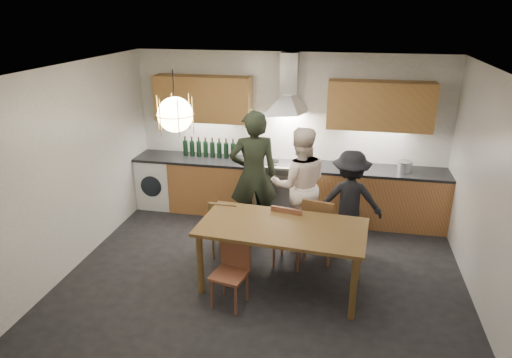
% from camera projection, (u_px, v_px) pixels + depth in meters
% --- Properties ---
extents(ground, '(5.00, 5.00, 0.00)m').
position_uv_depth(ground, '(263.00, 279.00, 5.78)').
color(ground, black).
rests_on(ground, ground).
extents(room_shell, '(5.02, 4.52, 2.61)m').
position_uv_depth(room_shell, '(264.00, 151.00, 5.18)').
color(room_shell, white).
rests_on(room_shell, ground).
extents(counter_run, '(5.00, 0.62, 0.90)m').
position_uv_depth(counter_run, '(287.00, 190.00, 7.41)').
color(counter_run, '#B87B46').
rests_on(counter_run, ground).
extents(range_stove, '(0.90, 0.60, 0.92)m').
position_uv_depth(range_stove, '(285.00, 190.00, 7.41)').
color(range_stove, silver).
rests_on(range_stove, ground).
extents(wall_fixtures, '(4.30, 0.54, 1.10)m').
position_uv_depth(wall_fixtures, '(288.00, 101.00, 7.01)').
color(wall_fixtures, tan).
rests_on(wall_fixtures, ground).
extents(pendant_lamp, '(0.43, 0.43, 0.70)m').
position_uv_depth(pendant_lamp, '(175.00, 115.00, 5.13)').
color(pendant_lamp, black).
rests_on(pendant_lamp, ground).
extents(dining_table, '(2.02, 1.12, 0.83)m').
position_uv_depth(dining_table, '(282.00, 233.00, 5.39)').
color(dining_table, brown).
rests_on(dining_table, ground).
extents(chair_back_left, '(0.39, 0.39, 0.84)m').
position_uv_depth(chair_back_left, '(225.00, 226.00, 6.13)').
color(chair_back_left, brown).
rests_on(chair_back_left, ground).
extents(chair_back_mid, '(0.47, 0.47, 0.89)m').
position_uv_depth(chair_back_mid, '(288.00, 232.00, 5.89)').
color(chair_back_mid, brown).
rests_on(chair_back_mid, ground).
extents(chair_back_right, '(0.49, 0.49, 0.92)m').
position_uv_depth(chair_back_right, '(319.00, 226.00, 6.03)').
color(chair_back_right, brown).
rests_on(chair_back_right, ground).
extents(chair_front, '(0.44, 0.44, 0.82)m').
position_uv_depth(chair_front, '(232.00, 266.00, 5.19)').
color(chair_front, brown).
rests_on(chair_front, ground).
extents(person_left, '(0.80, 0.65, 1.91)m').
position_uv_depth(person_left, '(254.00, 175.00, 6.59)').
color(person_left, black).
rests_on(person_left, ground).
extents(person_mid, '(0.96, 0.83, 1.70)m').
position_uv_depth(person_mid, '(300.00, 185.00, 6.50)').
color(person_mid, white).
rests_on(person_mid, ground).
extents(person_right, '(0.95, 0.58, 1.43)m').
position_uv_depth(person_right, '(349.00, 200.00, 6.34)').
color(person_right, black).
rests_on(person_right, ground).
extents(mixing_bowl, '(0.40, 0.40, 0.08)m').
position_uv_depth(mixing_bowl, '(349.00, 167.00, 6.97)').
color(mixing_bowl, '#B3B3B6').
rests_on(mixing_bowl, counter_run).
extents(stock_pot, '(0.26, 0.26, 0.15)m').
position_uv_depth(stock_pot, '(405.00, 167.00, 6.88)').
color(stock_pot, silver).
rests_on(stock_pot, counter_run).
extents(wine_bottles, '(0.90, 0.08, 0.33)m').
position_uv_depth(wine_bottles, '(209.00, 147.00, 7.51)').
color(wine_bottles, black).
rests_on(wine_bottles, counter_run).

